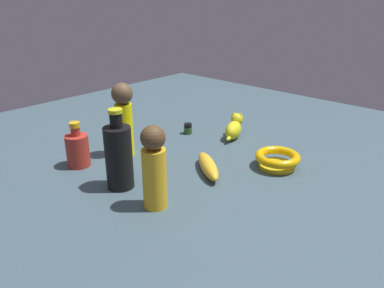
# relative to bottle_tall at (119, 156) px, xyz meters

# --- Properties ---
(ground) EXTENTS (2.00, 2.00, 0.00)m
(ground) POSITION_rel_bottle_tall_xyz_m (-0.04, -0.26, -0.10)
(ground) COLOR #384C56
(bottle_tall) EXTENTS (0.08, 0.08, 0.23)m
(bottle_tall) POSITION_rel_bottle_tall_xyz_m (0.00, 0.00, 0.00)
(bottle_tall) COLOR black
(bottle_tall) RESTS_ON ground
(nail_polish_jar) EXTENTS (0.03, 0.03, 0.04)m
(nail_polish_jar) POSITION_rel_bottle_tall_xyz_m (0.15, -0.44, -0.08)
(nail_polish_jar) COLOR #2A5124
(nail_polish_jar) RESTS_ON ground
(person_figure_child) EXTENTS (0.09, 0.09, 0.22)m
(person_figure_child) POSITION_rel_bottle_tall_xyz_m (-0.15, 0.01, 0.01)
(person_figure_child) COLOR gold
(person_figure_child) RESTS_ON ground
(bottle_short) EXTENTS (0.07, 0.07, 0.15)m
(bottle_short) POSITION_rel_bottle_tall_xyz_m (0.21, 0.00, -0.04)
(bottle_short) COLOR #A52C21
(bottle_short) RESTS_ON ground
(person_figure_adult) EXTENTS (0.07, 0.07, 0.25)m
(person_figure_adult) POSITION_rel_bottle_tall_xyz_m (0.17, -0.15, 0.04)
(person_figure_adult) COLOR yellow
(person_figure_adult) RESTS_ON ground
(cat_figurine) EXTENTS (0.09, 0.13, 0.09)m
(cat_figurine) POSITION_rel_bottle_tall_xyz_m (-0.01, -0.52, -0.06)
(cat_figurine) COLOR gold
(cat_figurine) RESTS_ON ground
(banana) EXTENTS (0.18, 0.15, 0.04)m
(banana) POSITION_rel_bottle_tall_xyz_m (-0.13, -0.23, -0.07)
(banana) COLOR gold
(banana) RESTS_ON ground
(bowl) EXTENTS (0.14, 0.14, 0.05)m
(bowl) POSITION_rel_bottle_tall_xyz_m (-0.26, -0.41, -0.07)
(bowl) COLOR gold
(bowl) RESTS_ON ground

